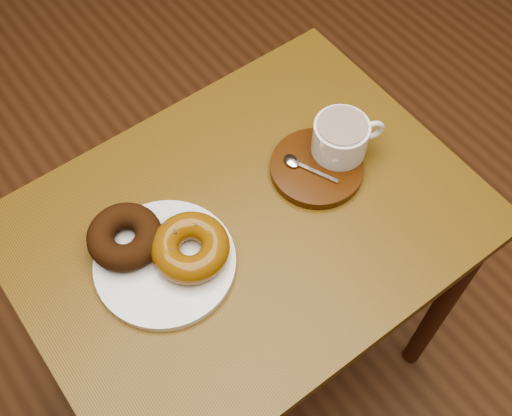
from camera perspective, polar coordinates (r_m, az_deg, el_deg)
ground at (r=1.67m, az=12.14°, el=-16.66°), size 6.00×6.00×0.00m
cafe_table at (r=1.13m, az=-0.81°, el=-3.95°), size 0.74×0.56×0.69m
donut_plate at (r=1.00m, az=-8.08°, el=-4.83°), size 0.26×0.26×0.01m
donut_cinnamon at (r=1.00m, az=-11.59°, el=-2.51°), size 0.15×0.15×0.04m
donut_caramel at (r=0.98m, az=-5.86°, el=-3.51°), size 0.14×0.14×0.04m
saucer at (r=1.09m, az=5.41°, el=3.58°), size 0.21×0.21×0.02m
coffee_cup at (r=1.08m, az=7.60°, el=6.26°), size 0.12×0.09×0.07m
teaspoon at (r=1.07m, az=3.63°, el=4.01°), size 0.05×0.10×0.01m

